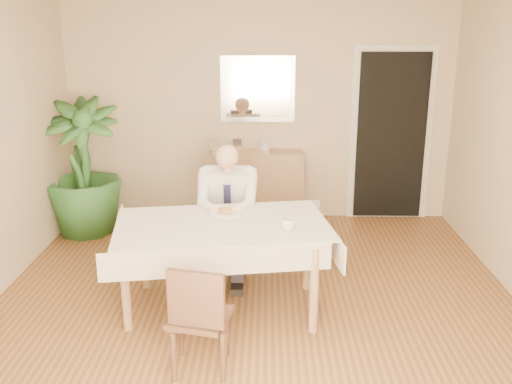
{
  "coord_description": "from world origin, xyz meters",
  "views": [
    {
      "loc": [
        0.09,
        -4.18,
        2.32
      ],
      "look_at": [
        0.0,
        0.35,
        0.95
      ],
      "focal_mm": 40.0,
      "sensor_mm": 36.0,
      "label": 1
    }
  ],
  "objects_px": {
    "chair_far": "(229,218)",
    "potted_palm": "(82,168)",
    "seated_man": "(227,207)",
    "dining_table": "(222,233)",
    "sideboard": "(257,186)",
    "coffee_mug": "(288,224)",
    "chair_near": "(199,315)"
  },
  "relations": [
    {
      "from": "chair_far",
      "to": "sideboard",
      "type": "relative_size",
      "value": 0.83
    },
    {
      "from": "chair_far",
      "to": "potted_palm",
      "type": "bearing_deg",
      "value": 157.7
    },
    {
      "from": "chair_far",
      "to": "chair_near",
      "type": "relative_size",
      "value": 1.09
    },
    {
      "from": "chair_near",
      "to": "coffee_mug",
      "type": "height_order",
      "value": "coffee_mug"
    },
    {
      "from": "chair_far",
      "to": "seated_man",
      "type": "height_order",
      "value": "seated_man"
    },
    {
      "from": "seated_man",
      "to": "sideboard",
      "type": "height_order",
      "value": "seated_man"
    },
    {
      "from": "seated_man",
      "to": "potted_palm",
      "type": "distance_m",
      "value": 2.04
    },
    {
      "from": "sideboard",
      "to": "chair_far",
      "type": "bearing_deg",
      "value": -105.19
    },
    {
      "from": "dining_table",
      "to": "sideboard",
      "type": "distance_m",
      "value": 2.22
    },
    {
      "from": "chair_far",
      "to": "sideboard",
      "type": "height_order",
      "value": "chair_far"
    },
    {
      "from": "potted_palm",
      "to": "dining_table",
      "type": "bearing_deg",
      "value": -46.19
    },
    {
      "from": "chair_near",
      "to": "sideboard",
      "type": "height_order",
      "value": "sideboard"
    },
    {
      "from": "dining_table",
      "to": "sideboard",
      "type": "xyz_separation_m",
      "value": [
        0.25,
        2.19,
        -0.25
      ]
    },
    {
      "from": "dining_table",
      "to": "coffee_mug",
      "type": "xyz_separation_m",
      "value": [
        0.53,
        -0.14,
        0.13
      ]
    },
    {
      "from": "dining_table",
      "to": "chair_near",
      "type": "xyz_separation_m",
      "value": [
        -0.09,
        -0.94,
        -0.22
      ]
    },
    {
      "from": "chair_far",
      "to": "coffee_mug",
      "type": "bearing_deg",
      "value": -57.44
    },
    {
      "from": "seated_man",
      "to": "chair_far",
      "type": "bearing_deg",
      "value": 90.0
    },
    {
      "from": "seated_man",
      "to": "sideboard",
      "type": "xyz_separation_m",
      "value": [
        0.25,
        1.6,
        -0.27
      ]
    },
    {
      "from": "dining_table",
      "to": "potted_palm",
      "type": "xyz_separation_m",
      "value": [
        -1.68,
        1.75,
        0.09
      ]
    },
    {
      "from": "chair_far",
      "to": "coffee_mug",
      "type": "height_order",
      "value": "chair_far"
    },
    {
      "from": "sideboard",
      "to": "seated_man",
      "type": "bearing_deg",
      "value": -103.32
    },
    {
      "from": "dining_table",
      "to": "chair_far",
      "type": "xyz_separation_m",
      "value": [
        -0.0,
        0.88,
        -0.18
      ]
    },
    {
      "from": "chair_far",
      "to": "chair_near",
      "type": "bearing_deg",
      "value": -87.69
    },
    {
      "from": "sideboard",
      "to": "potted_palm",
      "type": "distance_m",
      "value": 2.01
    },
    {
      "from": "dining_table",
      "to": "seated_man",
      "type": "distance_m",
      "value": 0.59
    },
    {
      "from": "chair_far",
      "to": "potted_palm",
      "type": "relative_size",
      "value": 0.58
    },
    {
      "from": "coffee_mug",
      "to": "potted_palm",
      "type": "relative_size",
      "value": 0.07
    },
    {
      "from": "seated_man",
      "to": "coffee_mug",
      "type": "distance_m",
      "value": 0.91
    },
    {
      "from": "chair_far",
      "to": "seated_man",
      "type": "xyz_separation_m",
      "value": [
        0.0,
        -0.29,
        0.2
      ]
    },
    {
      "from": "seated_man",
      "to": "dining_table",
      "type": "bearing_deg",
      "value": -90.0
    },
    {
      "from": "dining_table",
      "to": "coffee_mug",
      "type": "bearing_deg",
      "value": -23.97
    },
    {
      "from": "chair_far",
      "to": "potted_palm",
      "type": "xyz_separation_m",
      "value": [
        -1.68,
        0.87,
        0.27
      ]
    }
  ]
}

